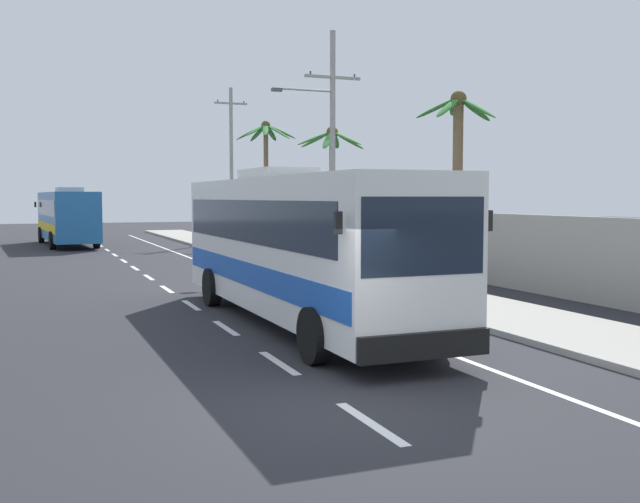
% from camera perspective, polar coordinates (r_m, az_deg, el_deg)
% --- Properties ---
extents(ground_plane, '(160.00, 160.00, 0.00)m').
position_cam_1_polar(ground_plane, '(10.80, 2.00, -11.90)').
color(ground_plane, '#28282D').
extents(sidewalk_kerb, '(3.20, 90.00, 0.14)m').
position_cam_1_polar(sidewalk_kerb, '(22.56, 7.64, -3.27)').
color(sidewalk_kerb, '#A8A399').
rests_on(sidewalk_kerb, ground).
extents(lane_markings, '(3.42, 71.05, 0.01)m').
position_cam_1_polar(lane_markings, '(25.27, -7.35, -2.62)').
color(lane_markings, white).
rests_on(lane_markings, ground).
extents(boundary_wall, '(0.24, 60.00, 2.45)m').
position_cam_1_polar(boundary_wall, '(27.81, 10.46, 0.50)').
color(boundary_wall, '#9E998E').
rests_on(boundary_wall, ground).
extents(coach_bus_foreground, '(2.93, 12.00, 3.71)m').
position_cam_1_polar(coach_bus_foreground, '(17.43, -1.81, 0.72)').
color(coach_bus_foreground, white).
rests_on(coach_bus_foreground, ground).
extents(coach_bus_far_lane, '(3.48, 10.86, 3.58)m').
position_cam_1_polar(coach_bus_far_lane, '(48.13, -18.94, 2.64)').
color(coach_bus_far_lane, '#2366A8').
rests_on(coach_bus_far_lane, ground).
extents(motorcycle_beside_bus, '(0.56, 1.96, 1.66)m').
position_cam_1_polar(motorcycle_beside_bus, '(27.84, -3.57, -0.58)').
color(motorcycle_beside_bus, black).
rests_on(motorcycle_beside_bus, ground).
extents(pedestrian_midwalk, '(0.36, 0.36, 1.75)m').
position_cam_1_polar(pedestrian_midwalk, '(26.17, 1.93, -0.03)').
color(pedestrian_midwalk, '#75388E').
rests_on(pedestrian_midwalk, sidewalk_kerb).
extents(utility_pole_mid, '(4.08, 0.24, 10.19)m').
position_cam_1_polar(utility_pole_mid, '(32.56, 0.82, 8.48)').
color(utility_pole_mid, '#9E9E99').
rests_on(utility_pole_mid, ground).
extents(utility_pole_far, '(2.26, 0.24, 10.35)m').
position_cam_1_polar(utility_pole_far, '(50.65, -6.86, 6.91)').
color(utility_pole_far, '#9E9E99').
rests_on(utility_pole_far, ground).
extents(palm_nearest, '(2.91, 2.95, 6.71)m').
position_cam_1_polar(palm_nearest, '(26.58, 10.59, 7.16)').
color(palm_nearest, brown).
rests_on(palm_nearest, ground).
extents(palm_second, '(3.35, 3.07, 6.33)m').
position_cam_1_polar(palm_second, '(35.13, 0.92, 6.92)').
color(palm_second, brown).
rests_on(palm_second, ground).
extents(palm_third, '(3.73, 3.87, 7.72)m').
position_cam_1_polar(palm_third, '(46.31, -4.20, 7.48)').
color(palm_third, brown).
rests_on(palm_third, ground).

